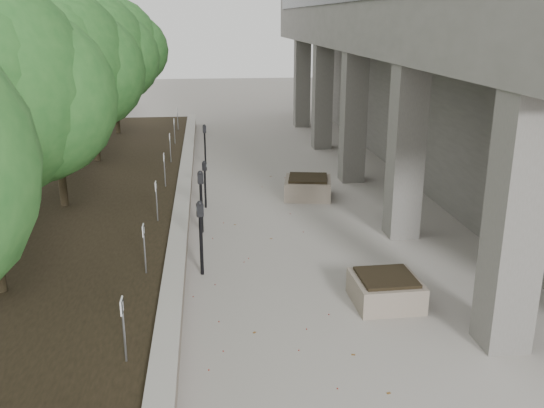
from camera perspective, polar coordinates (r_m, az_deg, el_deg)
ground at (r=8.54m, az=2.55°, el=-18.02°), size 90.00×90.00×0.00m
retaining_wall at (r=16.56m, az=-8.50°, el=0.79°), size 0.39×26.00×0.50m
planting_bed at (r=17.13m, az=-20.87°, el=0.19°), size 7.00×26.00×0.40m
crabapple_tree_3 at (r=15.42m, az=-20.38°, el=9.58°), size 4.60×4.00×5.44m
crabapple_tree_4 at (r=20.28m, az=-17.12°, el=11.56°), size 4.60×4.00×5.44m
crabapple_tree_5 at (r=25.20m, az=-15.10°, el=12.74°), size 4.60×4.00×5.44m
parking_sign_2 at (r=8.50m, az=-14.11°, el=-11.76°), size 0.04×0.22×0.96m
parking_sign_3 at (r=11.20m, az=-12.21°, el=-4.28°), size 0.04×0.22×0.96m
parking_sign_4 at (r=14.02m, az=-11.08°, el=0.25°), size 0.04×0.22×0.96m
parking_sign_5 at (r=16.91m, az=-10.33°, el=3.25°), size 0.04×0.22×0.96m
parking_sign_6 at (r=19.82m, az=-9.80°, el=5.37°), size 0.04×0.22×0.96m
parking_sign_7 at (r=22.76m, az=-9.40°, el=6.95°), size 0.04×0.22×0.96m
parking_sign_8 at (r=25.71m, az=-9.09°, el=8.16°), size 0.04×0.22×0.96m
parking_meter_2 at (r=11.84m, az=-6.87°, el=-3.28°), size 0.17×0.14×1.56m
parking_meter_3 at (r=14.18m, az=-6.85°, el=0.21°), size 0.17×0.13×1.55m
parking_meter_4 at (r=16.09m, az=-6.48°, el=1.90°), size 0.16×0.13×1.32m
parking_meter_5 at (r=21.02m, az=-6.50°, el=5.75°), size 0.15×0.11×1.43m
planter_front at (r=10.98m, az=10.92°, el=-8.10°), size 1.19×1.19×0.54m
planter_back at (r=17.07m, az=3.48°, el=1.65°), size 1.52×1.52×0.61m
berry_scatter at (r=12.89m, az=-1.30°, el=-5.07°), size 3.30×14.10×0.02m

